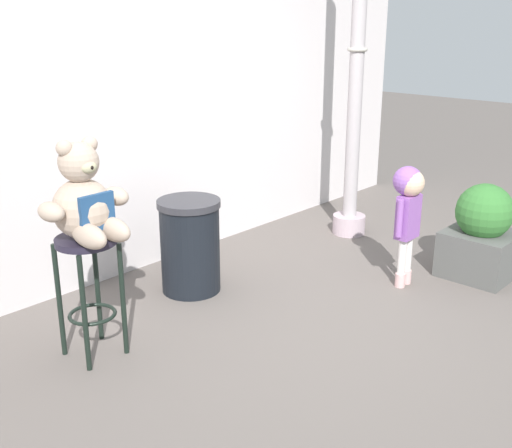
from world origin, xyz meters
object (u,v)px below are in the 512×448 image
Objects in this scene: child_walking at (408,200)px; trash_bin at (190,245)px; lamppost at (354,110)px; teddy_bear at (85,202)px; planter_with_shrub at (482,234)px; bar_stool_with_teddy at (89,273)px.

child_walking is 1.32× the size of trash_bin.
lamppost is at bearing -93.65° from child_walking.
planter_with_shrub is (2.81, -1.20, -0.64)m from teddy_bear.
child_walking is at bearing 148.50° from planter_with_shrub.
planter_with_shrub is at bearing -23.05° from teddy_bear.
trash_bin is 2.08m from lamppost.
child_walking is 1.67m from trash_bin.
lamppost reaches higher than planter_with_shrub.
trash_bin is at bearing 16.14° from teddy_bear.
teddy_bear reaches higher than trash_bin.
bar_stool_with_teddy is at bearing 11.01° from child_walking.
lamppost is 1.61m from planter_with_shrub.
bar_stool_with_teddy reaches higher than trash_bin.
lamppost is at bearing 2.68° from bar_stool_with_teddy.
bar_stool_with_teddy is 0.26× the size of lamppost.
planter_with_shrub is at bearing -179.22° from child_walking.
teddy_bear is 2.40m from child_walking.
planter_with_shrub is at bearing -96.25° from lamppost.
teddy_bear reaches higher than planter_with_shrub.
lamppost is at bearing 3.22° from teddy_bear.
bar_stool_with_teddy is at bearing 90.00° from teddy_bear.
lamppost reaches higher than child_walking.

